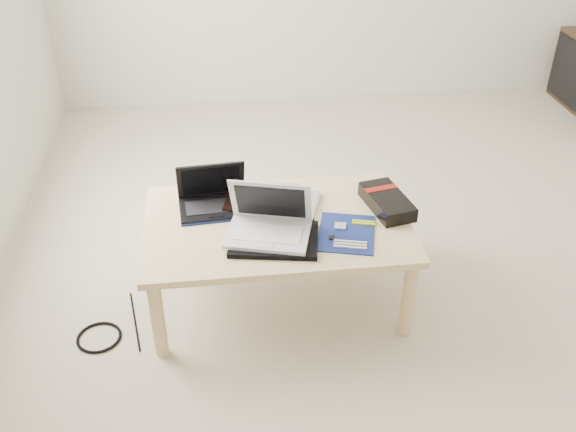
{
  "coord_description": "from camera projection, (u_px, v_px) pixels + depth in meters",
  "views": [
    {
      "loc": [
        -0.93,
        -2.43,
        1.88
      ],
      "look_at": [
        -0.66,
        -0.22,
        0.42
      ],
      "focal_mm": 40.0,
      "sensor_mm": 36.0,
      "label": 1
    }
  ],
  "objects": [
    {
      "name": "ground",
      "position": [
        416.0,
        255.0,
        3.14
      ],
      "size": [
        4.0,
        4.0,
        0.0
      ],
      "primitive_type": "plane",
      "color": "beige",
      "rests_on": "ground"
    },
    {
      "name": "coffee_table",
      "position": [
        277.0,
        231.0,
        2.7
      ],
      "size": [
        1.1,
        0.7,
        0.4
      ],
      "color": "#E7C38B",
      "rests_on": "ground"
    },
    {
      "name": "book",
      "position": [
        261.0,
        199.0,
        2.79
      ],
      "size": [
        0.35,
        0.31,
        0.03
      ],
      "color": "black",
      "rests_on": "coffee_table"
    },
    {
      "name": "netbook",
      "position": [
        213.0,
        199.0,
        2.74
      ],
      "size": [
        0.3,
        0.23,
        0.2
      ],
      "color": "black",
      "rests_on": "coffee_table"
    },
    {
      "name": "tablet",
      "position": [
        286.0,
        223.0,
        2.65
      ],
      "size": [
        0.24,
        0.19,
        0.01
      ],
      "color": "black",
      "rests_on": "coffee_table"
    },
    {
      "name": "remote",
      "position": [
        311.0,
        206.0,
        2.75
      ],
      "size": [
        0.12,
        0.24,
        0.02
      ],
      "color": "silver",
      "rests_on": "coffee_table"
    },
    {
      "name": "neoprene_sleeve",
      "position": [
        274.0,
        239.0,
        2.55
      ],
      "size": [
        0.39,
        0.31,
        0.02
      ],
      "primitive_type": "cube",
      "rotation": [
        0.0,
        0.0,
        -0.17
      ],
      "color": "black",
      "rests_on": "coffee_table"
    },
    {
      "name": "white_laptop",
      "position": [
        269.0,
        223.0,
        2.54
      ],
      "size": [
        0.37,
        0.31,
        0.22
      ],
      "color": "silver",
      "rests_on": "neoprene_sleeve"
    },
    {
      "name": "motherboard",
      "position": [
        347.0,
        233.0,
        2.59
      ],
      "size": [
        0.29,
        0.33,
        0.01
      ],
      "color": "navy",
      "rests_on": "coffee_table"
    },
    {
      "name": "gpu_box",
      "position": [
        387.0,
        202.0,
        2.74
      ],
      "size": [
        0.2,
        0.31,
        0.06
      ],
      "color": "black",
      "rests_on": "coffee_table"
    },
    {
      "name": "cable_coil",
      "position": [
        265.0,
        229.0,
        2.61
      ],
      "size": [
        0.13,
        0.13,
        0.01
      ],
      "primitive_type": "torus",
      "rotation": [
        0.0,
        0.0,
        -0.15
      ],
      "color": "black",
      "rests_on": "coffee_table"
    },
    {
      "name": "floor_cable_coil",
      "position": [
        99.0,
        337.0,
        2.66
      ],
      "size": [
        0.23,
        0.23,
        0.01
      ],
      "primitive_type": "torus",
      "rotation": [
        0.0,
        0.0,
        -0.26
      ],
      "color": "black",
      "rests_on": "ground"
    },
    {
      "name": "floor_cable_trail",
      "position": [
        135.0,
        321.0,
        2.74
      ],
      "size": [
        0.08,
        0.37,
        0.01
      ],
      "primitive_type": "cylinder",
      "rotation": [
        1.57,
        0.0,
        0.18
      ],
      "color": "black",
      "rests_on": "ground"
    }
  ]
}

